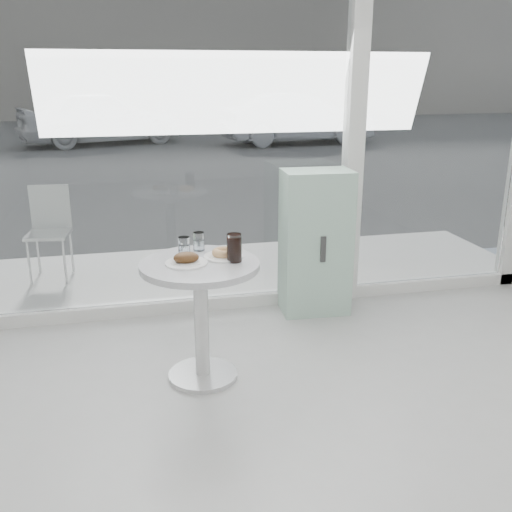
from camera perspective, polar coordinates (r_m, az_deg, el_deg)
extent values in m
cube|color=white|center=(4.76, -1.16, -4.35)|extent=(5.00, 0.12, 0.10)
cube|color=white|center=(4.69, 9.85, 13.32)|extent=(0.14, 0.14, 3.00)
cube|color=white|center=(4.34, -11.54, 11.57)|extent=(3.21, 0.02, 2.60)
cube|color=white|center=(5.05, 18.13, 11.88)|extent=(1.41, 0.02, 2.60)
cylinder|color=silver|center=(3.72, -5.31, -11.72)|extent=(0.44, 0.44, 0.03)
cylinder|color=silver|center=(3.56, -5.47, -6.74)|extent=(0.09, 0.09, 0.70)
cylinder|color=white|center=(3.42, -5.65, -0.94)|extent=(0.72, 0.72, 0.04)
cube|color=white|center=(5.51, -2.87, -1.53)|extent=(5.60, 1.60, 0.05)
cube|color=#383838|center=(17.44, -10.13, 11.43)|extent=(40.00, 24.00, 0.00)
cube|color=gray|center=(26.42, -11.84, 22.11)|extent=(40.00, 2.00, 8.00)
cube|color=#A0CCB2|center=(4.52, 5.95, 1.35)|extent=(0.55, 0.38, 1.14)
cube|color=#333333|center=(4.36, 6.73, 0.68)|extent=(0.04, 0.02, 0.20)
cylinder|color=silver|center=(5.43, -21.74, -0.59)|extent=(0.02, 0.02, 0.41)
cylinder|color=silver|center=(5.35, -18.59, -0.49)|extent=(0.02, 0.02, 0.41)
cylinder|color=silver|center=(5.71, -20.96, 0.38)|extent=(0.02, 0.02, 0.41)
cylinder|color=silver|center=(5.63, -17.95, 0.48)|extent=(0.02, 0.02, 0.41)
cube|color=silver|center=(5.47, -20.04, 2.07)|extent=(0.40, 0.40, 0.03)
cube|color=silver|center=(5.58, -19.87, 4.68)|extent=(0.36, 0.06, 0.41)
imported|color=silver|center=(16.41, -15.30, 13.26)|extent=(4.58, 2.90, 1.45)
imported|color=#9D9FA4|center=(15.98, 4.09, 13.53)|extent=(4.22, 1.88, 1.35)
cylinder|color=white|center=(3.39, -6.97, -0.70)|extent=(0.25, 0.25, 0.01)
cube|color=white|center=(3.38, -6.63, -0.57)|extent=(0.13, 0.12, 0.00)
ellipsoid|color=#3A200F|center=(3.38, -7.00, -0.16)|extent=(0.15, 0.12, 0.07)
ellipsoid|color=#3A200F|center=(3.41, -6.45, -0.10)|extent=(0.08, 0.07, 0.04)
cylinder|color=white|center=(3.49, -3.27, -0.05)|extent=(0.24, 0.24, 0.01)
torus|color=tan|center=(3.49, -3.28, 0.36)|extent=(0.14, 0.14, 0.05)
cylinder|color=white|center=(3.54, -7.20, 0.97)|extent=(0.07, 0.07, 0.12)
cylinder|color=white|center=(3.55, -7.19, 0.59)|extent=(0.06, 0.06, 0.06)
cylinder|color=white|center=(3.64, -5.74, 1.48)|extent=(0.07, 0.07, 0.12)
cylinder|color=white|center=(3.64, -5.73, 1.11)|extent=(0.06, 0.06, 0.06)
cylinder|color=white|center=(3.39, -2.19, 0.82)|extent=(0.09, 0.09, 0.17)
cylinder|color=black|center=(3.39, -2.19, 0.70)|extent=(0.08, 0.08, 0.16)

